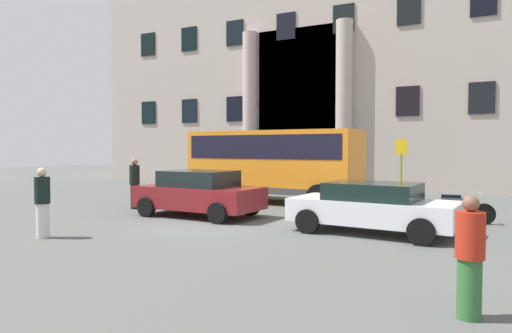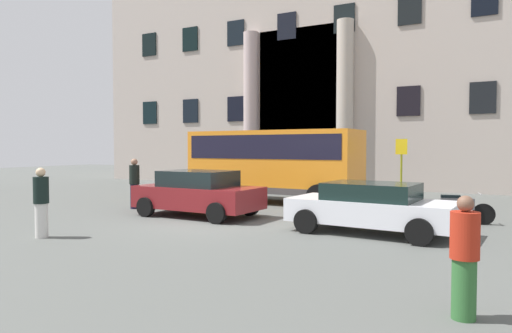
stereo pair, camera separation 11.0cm
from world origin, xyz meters
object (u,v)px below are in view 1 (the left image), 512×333
object	(u,v)px
motorcycle_near_kerb	(456,208)
hedge_planter_far_east	(204,176)
orange_minibus	(274,160)
pedestrian_man_crossing	(470,257)
pedestrian_woman_dark_dress	(42,203)
hedge_planter_east	(258,176)
parked_estate_mid	(373,207)
parked_hatchback_near	(199,193)
bus_stop_sign	(401,164)
pedestrian_woman_with_bag	(135,183)

from	to	relation	value
motorcycle_near_kerb	hedge_planter_far_east	bearing A→B (deg)	141.77
orange_minibus	pedestrian_man_crossing	size ratio (longest dim) A/B	4.35
pedestrian_man_crossing	pedestrian_woman_dark_dress	size ratio (longest dim) A/B	0.93
hedge_planter_east	parked_estate_mid	size ratio (longest dim) A/B	0.44
hedge_planter_far_east	parked_estate_mid	bearing A→B (deg)	-39.25
hedge_planter_far_east	motorcycle_near_kerb	world-z (taller)	hedge_planter_far_east
hedge_planter_east	parked_hatchback_near	bearing A→B (deg)	-73.31
orange_minibus	hedge_planter_far_east	size ratio (longest dim) A/B	3.90
orange_minibus	bus_stop_sign	distance (m)	4.95
pedestrian_woman_with_bag	parked_estate_mid	bearing A→B (deg)	-160.93
parked_hatchback_near	pedestrian_woman_with_bag	xyz separation A→B (m)	(-3.07, 0.42, 0.17)
orange_minibus	pedestrian_woman_dark_dress	world-z (taller)	orange_minibus
pedestrian_man_crossing	pedestrian_woman_with_bag	size ratio (longest dim) A/B	0.88
hedge_planter_east	pedestrian_woman_with_bag	distance (m)	9.18
motorcycle_near_kerb	pedestrian_man_crossing	size ratio (longest dim) A/B	1.25
parked_hatchback_near	pedestrian_woman_dark_dress	size ratio (longest dim) A/B	2.39
hedge_planter_far_east	pedestrian_woman_with_bag	distance (m)	9.23
bus_stop_sign	hedge_planter_east	size ratio (longest dim) A/B	1.35
orange_minibus	hedge_planter_east	size ratio (longest dim) A/B	3.68
pedestrian_woman_with_bag	motorcycle_near_kerb	bearing A→B (deg)	-145.55
orange_minibus	pedestrian_man_crossing	distance (m)	12.76
parked_hatchback_near	motorcycle_near_kerb	distance (m)	7.73
bus_stop_sign	parked_estate_mid	distance (m)	6.78
hedge_planter_east	hedge_planter_far_east	size ratio (longest dim) A/B	1.06
bus_stop_sign	parked_estate_mid	bearing A→B (deg)	-85.53
motorcycle_near_kerb	parked_hatchback_near	bearing A→B (deg)	-173.81
motorcycle_near_kerb	pedestrian_woman_dark_dress	distance (m)	11.17
parked_estate_mid	motorcycle_near_kerb	world-z (taller)	parked_estate_mid
hedge_planter_east	hedge_planter_far_east	xyz separation A→B (m)	(-3.16, -0.44, -0.06)
hedge_planter_east	parked_estate_mid	xyz separation A→B (m)	(8.49, -9.96, 0.01)
hedge_planter_far_east	pedestrian_woman_dark_dress	bearing A→B (deg)	-71.19
hedge_planter_east	parked_hatchback_near	world-z (taller)	parked_hatchback_near
orange_minibus	pedestrian_woman_dark_dress	xyz separation A→B (m)	(-1.83, -9.15, -0.84)
hedge_planter_east	pedestrian_woman_dark_dress	bearing A→B (deg)	-83.79
parked_estate_mid	parked_hatchback_near	bearing A→B (deg)	-179.48
bus_stop_sign	hedge_planter_far_east	xyz separation A→B (m)	(-11.13, 2.82, -0.95)
orange_minibus	hedge_planter_far_east	distance (m)	8.13
bus_stop_sign	pedestrian_woman_with_bag	bearing A→B (deg)	-144.05
hedge_planter_east	pedestrian_woman_dark_dress	xyz separation A→B (m)	(1.56, -14.29, 0.19)
pedestrian_man_crossing	motorcycle_near_kerb	bearing A→B (deg)	-33.15
hedge_planter_east	hedge_planter_far_east	distance (m)	3.19
motorcycle_near_kerb	orange_minibus	bearing A→B (deg)	151.39
pedestrian_man_crossing	pedestrian_woman_with_bag	distance (m)	12.78
hedge_planter_east	motorcycle_near_kerb	bearing A→B (deg)	-35.44
pedestrian_woman_with_bag	hedge_planter_east	bearing A→B (deg)	-66.92
pedestrian_woman_dark_dress	parked_estate_mid	bearing A→B (deg)	116.20
pedestrian_man_crossing	pedestrian_woman_dark_dress	bearing A→B (deg)	45.15
hedge_planter_east	parked_estate_mid	bearing A→B (deg)	-49.56
parked_hatchback_near	pedestrian_woman_with_bag	size ratio (longest dim) A/B	2.27
motorcycle_near_kerb	pedestrian_woman_dark_dress	xyz separation A→B (m)	(-8.70, -6.99, 0.40)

